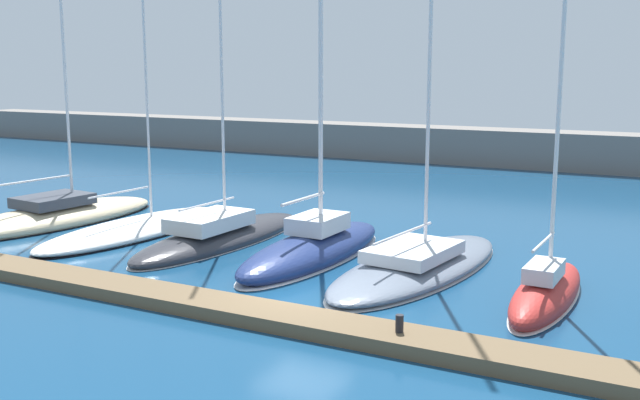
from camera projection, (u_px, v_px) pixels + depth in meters
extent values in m
plane|color=navy|center=(302.00, 303.00, 21.72)|extent=(120.00, 120.00, 0.00)
cube|color=brown|center=(268.00, 315.00, 20.04)|extent=(37.44, 1.50, 0.37)
cube|color=slate|center=(543.00, 150.00, 50.48)|extent=(108.00, 3.24, 2.52)
ellipsoid|color=beige|center=(56.00, 218.00, 32.90)|extent=(4.48, 10.70, 1.15)
ellipsoid|color=black|center=(57.00, 222.00, 32.94)|extent=(4.53, 10.81, 0.12)
cylinder|color=silver|center=(31.00, 181.00, 31.63)|extent=(0.49, 3.99, 0.09)
cube|color=#333842|center=(53.00, 200.00, 32.67)|extent=(2.48, 3.22, 0.46)
ellipsoid|color=white|center=(136.00, 229.00, 30.82)|extent=(3.55, 10.30, 0.78)
ellipsoid|color=black|center=(136.00, 232.00, 30.84)|extent=(3.59, 10.40, 0.12)
cylinder|color=silver|center=(144.00, 40.00, 30.28)|extent=(0.10, 0.10, 14.64)
cylinder|color=silver|center=(119.00, 192.00, 29.84)|extent=(0.22, 3.24, 0.07)
ellipsoid|color=#2D2D33|center=(222.00, 238.00, 29.19)|extent=(3.09, 10.04, 1.04)
ellipsoid|color=silver|center=(222.00, 242.00, 29.22)|extent=(3.12, 10.14, 0.12)
cylinder|color=silver|center=(220.00, 17.00, 27.89)|extent=(0.11, 0.11, 15.88)
cylinder|color=silver|center=(208.00, 204.00, 28.22)|extent=(0.20, 3.26, 0.08)
cube|color=silver|center=(210.00, 221.00, 28.44)|extent=(2.04, 3.41, 0.56)
ellipsoid|color=navy|center=(313.00, 250.00, 26.64)|extent=(2.66, 9.08, 1.25)
ellipsoid|color=silver|center=(313.00, 258.00, 26.70)|extent=(2.69, 9.17, 0.12)
cylinder|color=silver|center=(321.00, 51.00, 25.88)|extent=(0.16, 0.16, 12.75)
cylinder|color=silver|center=(303.00, 199.00, 25.70)|extent=(0.16, 2.84, 0.11)
cube|color=silver|center=(318.00, 223.00, 26.77)|extent=(1.56, 2.24, 0.60)
ellipsoid|color=slate|center=(418.00, 266.00, 24.99)|extent=(4.43, 10.53, 0.79)
ellipsoid|color=silver|center=(418.00, 271.00, 25.02)|extent=(4.47, 10.63, 0.12)
cylinder|color=silver|center=(403.00, 233.00, 23.84)|extent=(0.50, 3.87, 0.09)
cube|color=silver|center=(413.00, 251.00, 24.54)|extent=(2.59, 3.58, 0.41)
ellipsoid|color=#B72D28|center=(546.00, 294.00, 21.70)|extent=(1.61, 6.43, 1.16)
ellipsoid|color=silver|center=(546.00, 302.00, 21.74)|extent=(1.62, 6.50, 0.12)
cylinder|color=silver|center=(563.00, 41.00, 20.68)|extent=(0.12, 0.12, 13.32)
cylinder|color=silver|center=(544.00, 242.00, 20.71)|extent=(0.11, 2.62, 0.09)
cube|color=silver|center=(544.00, 271.00, 21.10)|extent=(0.89, 1.75, 0.45)
cylinder|color=black|center=(399.00, 323.00, 18.20)|extent=(0.20, 0.20, 0.44)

